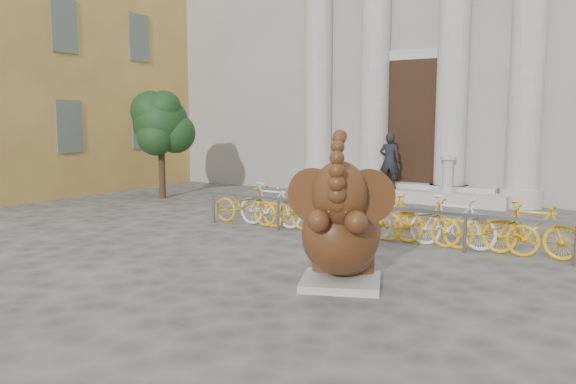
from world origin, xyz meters
The scene contains 9 objects.
ground centered at (0.00, 0.00, 0.00)m, with size 80.00×80.00×0.00m, color #474442.
classical_building centered at (0.00, 14.93, 5.98)m, with size 22.00×10.70×12.00m.
entrance_steps centered at (0.00, 9.40, 0.18)m, with size 6.00×1.20×0.36m, color #A8A59E.
ochre_building centered at (-13.00, 6.00, 6.00)m, with size 8.00×14.00×12.00m, color gold.
elephant_statue centered at (2.24, 0.44, 0.82)m, with size 1.53×1.80×2.26m.
bike_rack centered at (1.23, 3.74, 0.50)m, with size 8.03×0.53×1.00m.
tree centered at (-6.53, 5.92, 2.28)m, with size 1.89×1.72×3.27m.
pedestrian centered at (-0.39, 9.09, 1.20)m, with size 0.61×0.40×1.67m, color black.
balustrade_post centered at (1.35, 9.10, 0.84)m, with size 0.42×0.42×1.04m.
Camera 1 is at (5.72, -6.72, 2.41)m, focal length 35.00 mm.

